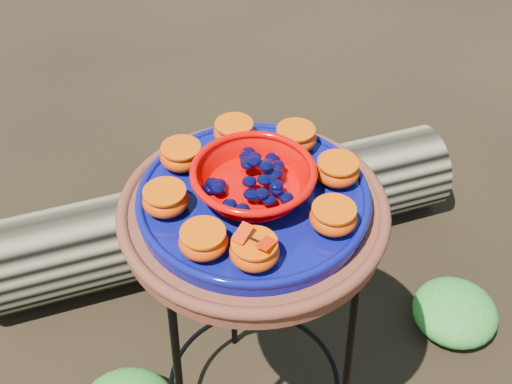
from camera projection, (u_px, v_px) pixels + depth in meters
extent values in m
cylinder|color=#5B2017|center=(254.00, 213.00, 1.14)|extent=(0.47, 0.47, 0.04)
cylinder|color=#030446|center=(254.00, 200.00, 1.12)|extent=(0.40, 0.40, 0.03)
ellipsoid|color=#BE2E03|center=(254.00, 252.00, 0.98)|extent=(0.08, 0.08, 0.04)
ellipsoid|color=#BE2E03|center=(333.00, 218.00, 1.04)|extent=(0.08, 0.08, 0.04)
ellipsoid|color=#BE2E03|center=(337.00, 171.00, 1.12)|extent=(0.08, 0.08, 0.04)
ellipsoid|color=#BE2E03|center=(296.00, 138.00, 1.19)|extent=(0.08, 0.08, 0.04)
ellipsoid|color=#BE2E03|center=(234.00, 133.00, 1.20)|extent=(0.08, 0.08, 0.04)
ellipsoid|color=#BE2E03|center=(182.00, 156.00, 1.15)|extent=(0.08, 0.08, 0.04)
ellipsoid|color=#BE2E03|center=(166.00, 200.00, 1.07)|extent=(0.08, 0.08, 0.04)
ellipsoid|color=#BE2E03|center=(203.00, 241.00, 1.00)|extent=(0.08, 0.08, 0.04)
ellipsoid|color=#1A6515|center=(455.00, 311.00, 1.79)|extent=(0.24, 0.24, 0.12)
ellipsoid|color=#1A6515|center=(190.00, 247.00, 1.93)|extent=(0.34, 0.34, 0.17)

